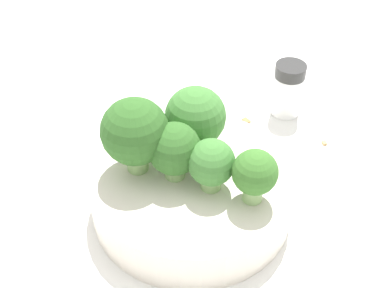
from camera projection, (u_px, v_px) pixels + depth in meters
ground_plane at (192, 208)px, 0.44m from camera, size 3.00×3.00×0.00m
bowl at (192, 192)px, 0.43m from camera, size 0.16×0.16×0.04m
broccoli_floret_0 at (174, 150)px, 0.40m from camera, size 0.04×0.04×0.05m
broccoli_floret_1 at (195, 117)px, 0.42m from camera, size 0.05×0.05×0.06m
broccoli_floret_2 at (211, 164)px, 0.39m from camera, size 0.04×0.04×0.04m
broccoli_floret_3 at (255, 174)px, 0.38m from camera, size 0.03×0.03×0.04m
broccoli_floret_4 at (135, 133)px, 0.40m from camera, size 0.05×0.05×0.06m
pepper_shaker at (288, 89)px, 0.52m from camera, size 0.03×0.03×0.06m
almond_crumb_0 at (325, 142)px, 0.50m from camera, size 0.00×0.01×0.01m
almond_crumb_1 at (222, 122)px, 0.52m from camera, size 0.01×0.01×0.01m
almond_crumb_2 at (246, 120)px, 0.53m from camera, size 0.01×0.01×0.01m
almond_crumb_3 at (104, 150)px, 0.49m from camera, size 0.01×0.01×0.01m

